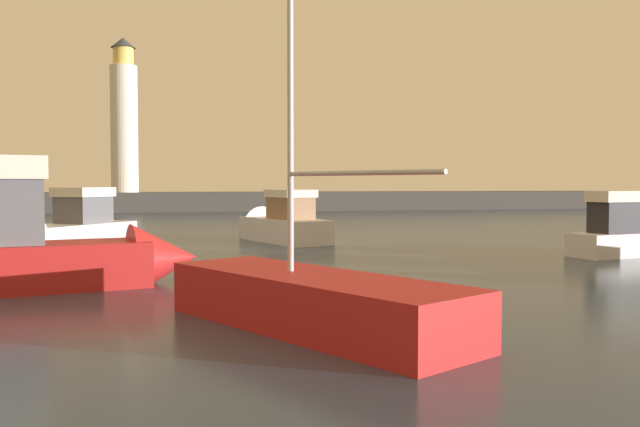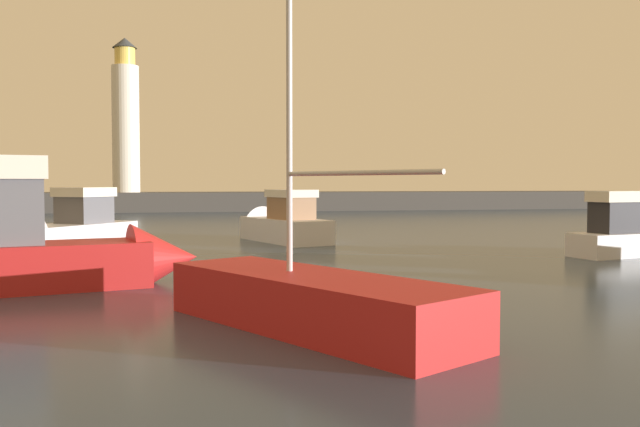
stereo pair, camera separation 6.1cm
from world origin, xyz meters
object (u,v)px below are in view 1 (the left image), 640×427
(motorboat_0, at_px, (639,234))
(sailboat_moored, at_px, (313,299))
(motorboat_4, at_px, (55,231))
(lighthouse, at_px, (124,119))
(motorboat_1, at_px, (276,224))
(motorboat_2, at_px, (62,248))

(motorboat_0, relative_size, sailboat_moored, 0.54)
(motorboat_4, xyz_separation_m, sailboat_moored, (7.54, -17.57, -0.18))
(lighthouse, height_order, motorboat_4, lighthouse)
(motorboat_1, relative_size, sailboat_moored, 0.64)
(motorboat_4, bearing_deg, lighthouse, 89.81)
(motorboat_1, height_order, sailboat_moored, sailboat_moored)
(motorboat_1, bearing_deg, sailboat_moored, -96.14)
(lighthouse, relative_size, motorboat_0, 2.37)
(motorboat_0, distance_m, sailboat_moored, 18.14)
(motorboat_0, height_order, sailboat_moored, sailboat_moored)
(lighthouse, distance_m, sailboat_moored, 56.64)
(motorboat_4, bearing_deg, motorboat_1, 13.33)
(lighthouse, distance_m, motorboat_0, 50.97)
(motorboat_2, relative_size, motorboat_4, 1.01)
(motorboat_2, xyz_separation_m, motorboat_4, (-2.06, 11.28, -0.29))
(motorboat_2, bearing_deg, lighthouse, 92.25)
(motorboat_1, height_order, motorboat_4, motorboat_4)
(motorboat_0, xyz_separation_m, motorboat_1, (-12.72, 9.45, 0.00))
(lighthouse, distance_m, motorboat_4, 38.82)
(motorboat_0, xyz_separation_m, motorboat_2, (-20.34, -4.12, 0.27))
(motorboat_2, distance_m, sailboat_moored, 8.36)
(motorboat_1, distance_m, motorboat_4, 9.95)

